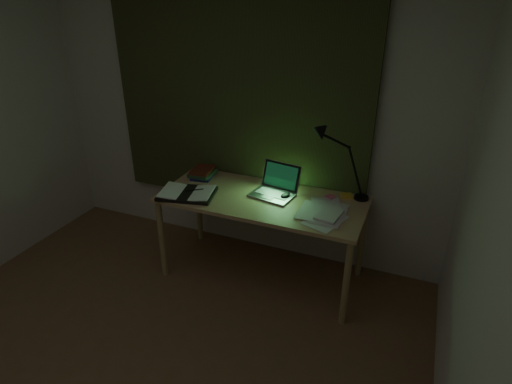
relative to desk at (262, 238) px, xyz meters
The scene contains 12 objects.
wall_back 1.06m from the desk, 131.58° to the left, with size 3.50×0.00×2.50m, color beige.
wall_right 2.27m from the desk, 48.92° to the right, with size 0.00×4.00×2.50m, color beige.
curtain 1.22m from the desk, 134.42° to the left, with size 2.20×0.06×2.00m, color #32371B.
desk is the anchor object (origin of this frame).
laptop 0.48m from the desk, 44.30° to the left, with size 0.32×0.36×0.23m, color #A3A4A8, non-canonical shape.
open_textbook 0.69m from the desk, 162.63° to the right, with size 0.42×0.30×0.04m, color white, non-canonical shape.
book_stack 0.75m from the desk, 164.18° to the left, with size 0.18×0.21×0.08m, color white, non-canonical shape.
loose_papers 0.62m from the desk, ahead, with size 0.35×0.37×0.02m, color white, non-canonical shape.
mouse 0.42m from the desk, 22.79° to the left, with size 0.06×0.10×0.04m, color black.
sticky_yellow 0.75m from the desk, 24.18° to the left, with size 0.08×0.08×0.02m, color gold.
sticky_pink 0.64m from the desk, 22.29° to the left, with size 0.07×0.07×0.02m, color #F05D8B.
desk_lamp 1.00m from the desk, 21.25° to the left, with size 0.39×0.31×0.59m, color black, non-canonical shape.
Camera 1 is at (1.44, -1.14, 2.19)m, focal length 30.00 mm.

